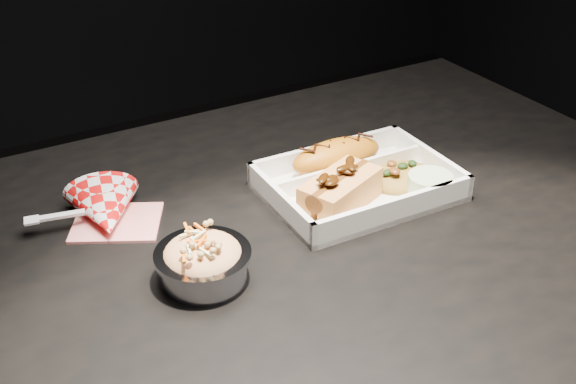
{
  "coord_description": "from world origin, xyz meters",
  "views": [
    {
      "loc": [
        -0.36,
        -0.64,
        1.26
      ],
      "look_at": [
        0.02,
        0.01,
        0.81
      ],
      "focal_mm": 45.0,
      "sensor_mm": 36.0,
      "label": 1
    }
  ],
  "objects_px": {
    "foil_coleslaw_cup": "(203,259)",
    "napkin_fork": "(106,211)",
    "hotdog": "(340,188)",
    "fried_pastry": "(337,156)",
    "dining_table": "(280,298)",
    "food_tray": "(357,186)"
  },
  "relations": [
    {
      "from": "foil_coleslaw_cup",
      "to": "napkin_fork",
      "type": "bearing_deg",
      "value": 108.88
    },
    {
      "from": "food_tray",
      "to": "fried_pastry",
      "type": "height_order",
      "value": "fried_pastry"
    },
    {
      "from": "hotdog",
      "to": "fried_pastry",
      "type": "bearing_deg",
      "value": 37.73
    },
    {
      "from": "dining_table",
      "to": "fried_pastry",
      "type": "bearing_deg",
      "value": 34.44
    },
    {
      "from": "dining_table",
      "to": "food_tray",
      "type": "bearing_deg",
      "value": 18.1
    },
    {
      "from": "foil_coleslaw_cup",
      "to": "hotdog",
      "type": "bearing_deg",
      "value": 12.35
    },
    {
      "from": "dining_table",
      "to": "fried_pastry",
      "type": "xyz_separation_m",
      "value": [
        0.15,
        0.1,
        0.12
      ]
    },
    {
      "from": "hotdog",
      "to": "foil_coleslaw_cup",
      "type": "relative_size",
      "value": 1.17
    },
    {
      "from": "hotdog",
      "to": "foil_coleslaw_cup",
      "type": "xyz_separation_m",
      "value": [
        -0.22,
        -0.05,
        -0.0
      ]
    },
    {
      "from": "food_tray",
      "to": "napkin_fork",
      "type": "relative_size",
      "value": 1.43
    },
    {
      "from": "fried_pastry",
      "to": "napkin_fork",
      "type": "relative_size",
      "value": 0.79
    },
    {
      "from": "food_tray",
      "to": "foil_coleslaw_cup",
      "type": "relative_size",
      "value": 2.31
    },
    {
      "from": "hotdog",
      "to": "foil_coleslaw_cup",
      "type": "distance_m",
      "value": 0.22
    },
    {
      "from": "fried_pastry",
      "to": "foil_coleslaw_cup",
      "type": "height_order",
      "value": "foil_coleslaw_cup"
    },
    {
      "from": "fried_pastry",
      "to": "foil_coleslaw_cup",
      "type": "xyz_separation_m",
      "value": [
        -0.26,
        -0.13,
        -0.0
      ]
    },
    {
      "from": "fried_pastry",
      "to": "napkin_fork",
      "type": "bearing_deg",
      "value": 172.1
    },
    {
      "from": "food_tray",
      "to": "hotdog",
      "type": "relative_size",
      "value": 1.97
    },
    {
      "from": "hotdog",
      "to": "dining_table",
      "type": "bearing_deg",
      "value": 170.67
    },
    {
      "from": "hotdog",
      "to": "napkin_fork",
      "type": "xyz_separation_m",
      "value": [
        -0.28,
        0.13,
        -0.02
      ]
    },
    {
      "from": "foil_coleslaw_cup",
      "to": "napkin_fork",
      "type": "relative_size",
      "value": 0.62
    },
    {
      "from": "food_tray",
      "to": "foil_coleslaw_cup",
      "type": "bearing_deg",
      "value": -162.96
    },
    {
      "from": "food_tray",
      "to": "foil_coleslaw_cup",
      "type": "height_order",
      "value": "foil_coleslaw_cup"
    }
  ]
}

